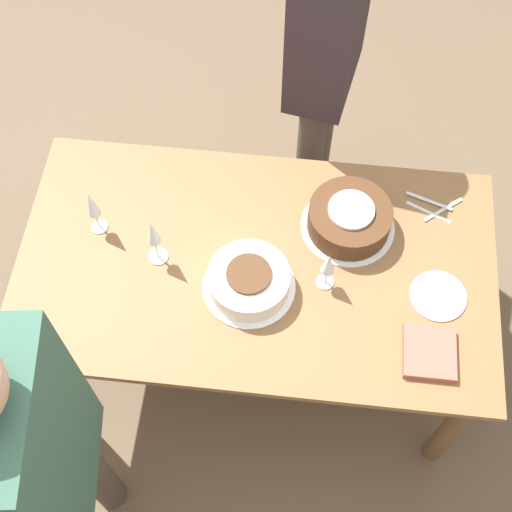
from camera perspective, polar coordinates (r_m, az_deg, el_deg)
ground_plane at (r=3.08m, az=-0.00°, el=-7.06°), size 12.00×12.00×0.00m
dining_table at (r=2.51m, az=-0.00°, el=-1.67°), size 1.63×0.91×0.73m
cake_center_white at (r=2.34m, az=-0.56°, el=-1.99°), size 0.31×0.31×0.10m
cake_front_chocolate at (r=2.47m, az=7.48°, el=2.98°), size 0.33×0.33×0.12m
wine_glass_near at (r=2.33m, az=-8.23°, el=1.67°), size 0.07×0.07×0.22m
wine_glass_far at (r=2.43m, az=-12.99°, el=3.96°), size 0.06×0.06×0.21m
wine_glass_extra at (r=2.29m, az=5.79°, el=-0.72°), size 0.06×0.06×0.18m
dessert_plate_left at (r=2.43m, az=14.37°, el=-3.11°), size 0.19×0.19×0.01m
fork_pile at (r=2.61m, az=14.02°, el=3.78°), size 0.20×0.12×0.01m
napkin_stack at (r=2.33m, az=13.71°, el=-7.53°), size 0.16×0.18×0.03m
person_cutting at (r=2.67m, az=5.70°, el=16.74°), size 0.29×0.43×1.66m
person_watching at (r=1.96m, az=-16.96°, el=-15.44°), size 0.27×0.43×1.68m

